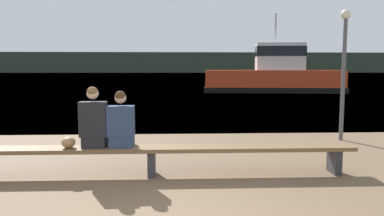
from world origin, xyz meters
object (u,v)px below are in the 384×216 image
Objects in this scene: bench_main at (152,152)px; tugboat_red at (274,77)px; shopping_bag at (68,142)px; person_right at (121,124)px; person_left at (94,122)px; deck_lamp_post at (344,60)px.

bench_main is 0.65× the size of tugboat_red.
shopping_bag is at bearing -178.92° from bench_main.
person_right is (-0.51, 0.01, 0.49)m from bench_main.
bench_main is at bearing -0.59° from person_left.
person_left is 1.08× the size of person_right.
shopping_bag reaches higher than bench_main.
bench_main is 0.71m from person_right.
deck_lamp_post is (5.67, 3.00, 1.12)m from person_left.
tugboat_red is 3.29× the size of deck_lamp_post.
shopping_bag is 0.07× the size of deck_lamp_post.
tugboat_red is 19.87m from deck_lamp_post.
bench_main is 29.86× the size of shopping_bag.
tugboat_red is at bearing 80.05° from deck_lamp_post.
shopping_bag is 6.96m from deck_lamp_post.
bench_main is at bearing 1.08° from shopping_bag.
shopping_bag is at bearing -177.50° from person_right.
shopping_bag is (-0.43, -0.04, -0.34)m from person_left.
tugboat_red is (9.53, 22.59, 0.59)m from shopping_bag.
person_right is at bearing -150.08° from deck_lamp_post.
person_left is (-0.97, 0.01, 0.52)m from bench_main.
tugboat_red reaches higher than person_left.
tugboat_red reaches higher than deck_lamp_post.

